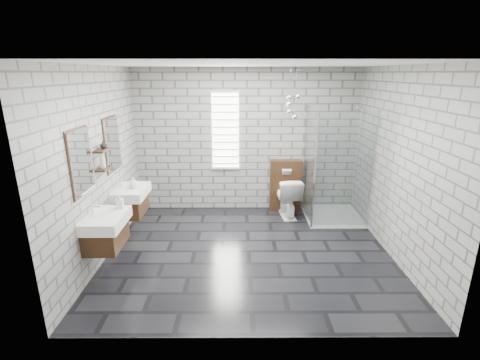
{
  "coord_description": "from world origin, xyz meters",
  "views": [
    {
      "loc": [
        -0.15,
        -4.72,
        2.6
      ],
      "look_at": [
        -0.13,
        0.35,
        1.03
      ],
      "focal_mm": 26.0,
      "sensor_mm": 36.0,
      "label": 1
    }
  ],
  "objects_px": {
    "vanity_right": "(129,193)",
    "cistern_panel": "(286,185)",
    "vanity_left": "(103,222)",
    "toilet": "(287,196)",
    "shower_enclosure": "(330,194)"
  },
  "relations": [
    {
      "from": "vanity_left",
      "to": "toilet",
      "type": "distance_m",
      "value": 3.35
    },
    {
      "from": "vanity_right",
      "to": "cistern_panel",
      "type": "distance_m",
      "value": 2.93
    },
    {
      "from": "vanity_right",
      "to": "toilet",
      "type": "height_order",
      "value": "vanity_right"
    },
    {
      "from": "shower_enclosure",
      "to": "toilet",
      "type": "distance_m",
      "value": 0.78
    },
    {
      "from": "vanity_left",
      "to": "cistern_panel",
      "type": "xyz_separation_m",
      "value": [
        2.67,
        2.29,
        -0.26
      ]
    },
    {
      "from": "cistern_panel",
      "to": "toilet",
      "type": "distance_m",
      "value": 0.32
    },
    {
      "from": "vanity_right",
      "to": "toilet",
      "type": "relative_size",
      "value": 2.09
    },
    {
      "from": "vanity_left",
      "to": "vanity_right",
      "type": "relative_size",
      "value": 1.0
    },
    {
      "from": "toilet",
      "to": "vanity_left",
      "type": "bearing_deg",
      "value": 31.02
    },
    {
      "from": "shower_enclosure",
      "to": "cistern_panel",
      "type": "bearing_deg",
      "value": 145.03
    },
    {
      "from": "shower_enclosure",
      "to": "vanity_right",
      "type": "bearing_deg",
      "value": -168.99
    },
    {
      "from": "cistern_panel",
      "to": "shower_enclosure",
      "type": "relative_size",
      "value": 0.49
    },
    {
      "from": "vanity_right",
      "to": "cistern_panel",
      "type": "relative_size",
      "value": 1.57
    },
    {
      "from": "vanity_right",
      "to": "toilet",
      "type": "xyz_separation_m",
      "value": [
        2.67,
        0.88,
        -0.38
      ]
    },
    {
      "from": "vanity_right",
      "to": "cistern_panel",
      "type": "bearing_deg",
      "value": 23.86
    }
  ]
}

